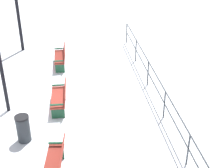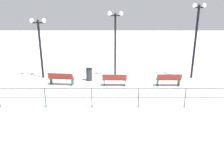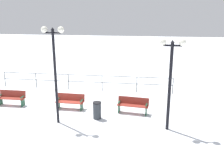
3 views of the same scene
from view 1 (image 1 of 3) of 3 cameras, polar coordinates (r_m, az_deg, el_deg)
The scene contains 6 objects.
ground_plane at distance 12.37m, azimuth -9.51°, elevation -4.00°, with size 80.00×80.00×0.00m, color white.
bench_nearest at distance 15.28m, azimuth -8.79°, elevation 4.71°, with size 0.51×1.61×0.86m.
bench_second at distance 12.13m, azimuth -8.92°, elevation -2.22°, with size 0.61×1.61×0.84m.
bench_third at distance 9.24m, azimuth -9.72°, elevation -13.47°, with size 0.70×1.74×0.86m.
waterfront_railing at distance 12.38m, azimuth 7.57°, elevation 0.16°, with size 0.05×11.99×1.08m.
trash_bin at distance 10.73m, azimuth -15.08°, elevation -7.44°, with size 0.44×0.44×0.90m.
Camera 1 is at (-0.56, 10.42, 6.63)m, focal length 52.94 mm.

